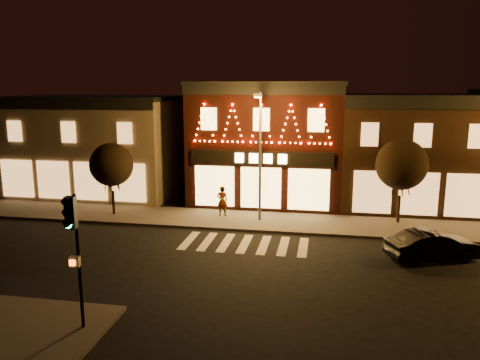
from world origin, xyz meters
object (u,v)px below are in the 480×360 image
(traffic_signal_near, at_px, (74,236))
(streetlamp_mid, at_px, (260,147))
(dark_sedan, at_px, (433,246))
(pedestrian, at_px, (222,201))

(traffic_signal_near, distance_m, streetlamp_mid, 14.28)
(dark_sedan, bearing_deg, traffic_signal_near, 104.17)
(streetlamp_mid, bearing_deg, traffic_signal_near, -104.20)
(traffic_signal_near, xyz_separation_m, dark_sedan, (12.87, 9.11, -2.63))
(dark_sedan, bearing_deg, pedestrian, 43.93)
(streetlamp_mid, xyz_separation_m, pedestrian, (-2.40, 0.68, -3.48))
(streetlamp_mid, height_order, pedestrian, streetlamp_mid)
(streetlamp_mid, bearing_deg, pedestrian, 166.30)
(dark_sedan, bearing_deg, streetlamp_mid, 41.69)
(traffic_signal_near, height_order, pedestrian, traffic_signal_near)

